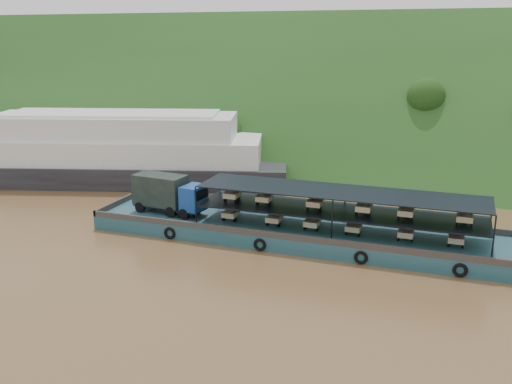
% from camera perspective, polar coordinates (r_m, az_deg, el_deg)
% --- Properties ---
extents(ground, '(160.00, 160.00, 0.00)m').
position_cam_1_polar(ground, '(47.87, 1.04, -4.81)').
color(ground, brown).
rests_on(ground, ground).
extents(hillside, '(140.00, 39.60, 39.60)m').
position_cam_1_polar(hillside, '(81.56, 9.23, 3.50)').
color(hillside, '#1B3C16').
rests_on(hillside, ground).
extents(cargo_barge, '(35.00, 7.18, 4.58)m').
position_cam_1_polar(cargo_barge, '(47.87, 2.97, -3.39)').
color(cargo_barge, '#16464D').
rests_on(cargo_barge, ground).
extents(passenger_ferry, '(41.06, 20.95, 8.07)m').
position_cam_1_polar(passenger_ferry, '(68.44, -13.91, 3.96)').
color(passenger_ferry, black).
rests_on(passenger_ferry, ground).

